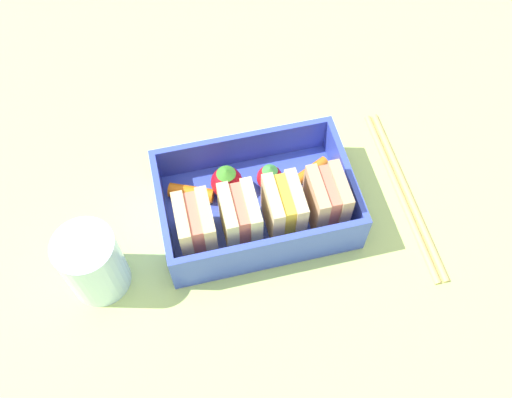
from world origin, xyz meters
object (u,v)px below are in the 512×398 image
sandwich_left (327,200)px  strawberry_far_left (227,182)px  carrot_stick_far_left (191,193)px  sandwich_center_left (284,209)px  carrot_stick_left (308,173)px  chopstick_pair (404,191)px  strawberry_left (270,177)px  sandwich_center (240,218)px  drinking_glass (93,263)px  sandwich_center_right (196,227)px

sandwich_left → strawberry_far_left: (8.34, -4.72, -1.15)cm
strawberry_far_left → carrot_stick_far_left: strawberry_far_left is taller
carrot_stick_far_left → sandwich_center_left: bearing=148.1°
carrot_stick_left → strawberry_far_left: bearing=-1.0°
chopstick_pair → strawberry_left: bearing=-14.3°
carrot_stick_left → carrot_stick_far_left: size_ratio=1.05×
strawberry_far_left → chopstick_pair: 17.72cm
strawberry_left → sandwich_center: bearing=48.9°
sandwich_center_left → chopstick_pair: sandwich_center_left is taller
carrot_stick_left → carrot_stick_far_left: (11.62, -0.29, 0.16)cm
sandwich_center → chopstick_pair: 17.32cm
drinking_glass → carrot_stick_far_left: bearing=-147.3°
sandwich_left → carrot_stick_left: (0.23, -4.57, -2.26)cm
sandwich_left → carrot_stick_left: sandwich_left is taller
carrot_stick_left → drinking_glass: size_ratio=0.62×
strawberry_left → sandwich_center_left: bearing=92.1°
sandwich_center → strawberry_left: size_ratio=1.79×
sandwich_left → sandwich_center_left: (4.04, 0.00, 0.00)cm
sandwich_left → drinking_glass: (21.36, 1.24, -0.37)cm
sandwich_center_left → strawberry_far_left: (4.31, -4.72, -1.15)cm
sandwich_center → carrot_stick_far_left: bearing=-52.1°
sandwich_center_right → strawberry_far_left: bearing=-128.6°
strawberry_left → chopstick_pair: size_ratio=0.16×
sandwich_center_right → strawberry_left: 9.17cm
carrot_stick_far_left → strawberry_far_left: bearing=177.7°
sandwich_center → chopstick_pair: sandwich_center is taller
sandwich_center_left → chopstick_pair: 13.42cm
carrot_stick_far_left → chopstick_pair: bearing=169.8°
strawberry_far_left → drinking_glass: 14.33cm
sandwich_left → sandwich_center_left: same height
sandwich_center_left → strawberry_left: size_ratio=1.79×
sandwich_center_left → drinking_glass: size_ratio=0.77×
chopstick_pair → carrot_stick_left: bearing=-20.8°
sandwich_center_right → carrot_stick_far_left: sandwich_center_right is taller
strawberry_far_left → chopstick_pair: strawberry_far_left is taller
strawberry_far_left → sandwich_left: bearing=150.5°
sandwich_center_left → carrot_stick_left: sandwich_center_left is taller
sandwich_center_right → carrot_stick_left: size_ratio=1.24×
sandwich_center → carrot_stick_left: size_ratio=1.24×
sandwich_center_left → strawberry_far_left: size_ratio=1.53×
sandwich_center_left → carrot_stick_far_left: bearing=-31.9°
sandwich_center_right → drinking_glass: bearing=7.6°
sandwich_center → drinking_glass: 13.35cm
strawberry_left → chopstick_pair: strawberry_left is taller
sandwich_center_left → sandwich_center: (4.04, 0.00, 0.00)cm
sandwich_left → strawberry_far_left: size_ratio=1.53×
strawberry_left → carrot_stick_far_left: bearing=-3.2°
strawberry_left → carrot_stick_far_left: size_ratio=0.73×
sandwich_left → sandwich_center: (8.07, 0.00, 0.00)cm
carrot_stick_far_left → sandwich_center: bearing=127.9°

